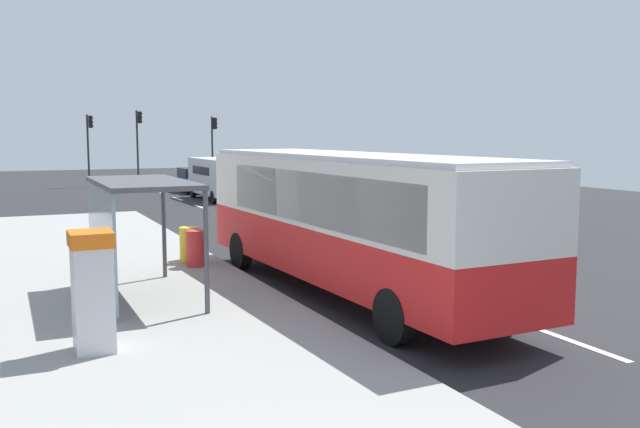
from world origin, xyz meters
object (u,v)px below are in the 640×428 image
(sedan_near, at_px, (194,179))
(traffic_light_far_side, at_px, (89,139))
(bus_shelter, at_px, (127,209))
(bus, at_px, (347,214))
(recycling_bin_yellow, at_px, (189,244))
(traffic_light_near_side, at_px, (213,139))
(ticket_machine, at_px, (93,290))
(recycling_bin_red, at_px, (196,248))
(traffic_light_median, at_px, (139,136))
(white_van, at_px, (218,176))

(sedan_near, height_order, traffic_light_far_side, traffic_light_far_side)
(bus_shelter, bearing_deg, bus, -10.72)
(recycling_bin_yellow, distance_m, traffic_light_near_side, 32.74)
(ticket_machine, xyz_separation_m, recycling_bin_red, (3.33, 6.37, -0.52))
(recycling_bin_red, xyz_separation_m, traffic_light_far_side, (1.10, 32.66, 2.66))
(sedan_near, relative_size, traffic_light_near_side, 0.90)
(ticket_machine, bearing_deg, traffic_light_far_side, 83.52)
(traffic_light_far_side, bearing_deg, recycling_bin_yellow, -91.97)
(recycling_bin_red, distance_m, recycling_bin_yellow, 0.70)
(recycling_bin_yellow, relative_size, traffic_light_far_side, 0.19)
(bus, bearing_deg, sedan_near, 82.15)
(sedan_near, bearing_deg, bus_shelter, -107.17)
(traffic_light_near_side, height_order, traffic_light_median, traffic_light_median)
(white_van, bearing_deg, sedan_near, 88.99)
(sedan_near, relative_size, bus_shelter, 1.10)
(bus, xyz_separation_m, ticket_machine, (-5.82, -2.52, -0.67))
(traffic_light_far_side, xyz_separation_m, bus_shelter, (-3.31, -35.62, -1.22))
(white_van, height_order, recycling_bin_red, white_van)
(bus, height_order, traffic_light_near_side, traffic_light_near_side)
(bus, relative_size, recycling_bin_yellow, 11.68)
(traffic_light_median, bearing_deg, recycling_bin_yellow, -97.99)
(bus, relative_size, recycling_bin_red, 11.68)
(ticket_machine, distance_m, recycling_bin_red, 7.21)
(white_van, bearing_deg, ticket_machine, -110.58)
(traffic_light_near_side, relative_size, bus_shelter, 1.23)
(white_van, distance_m, traffic_light_far_side, 14.27)
(traffic_light_near_side, relative_size, traffic_light_median, 0.92)
(ticket_machine, height_order, traffic_light_far_side, traffic_light_far_side)
(recycling_bin_yellow, bearing_deg, white_van, 71.25)
(bus, distance_m, ticket_machine, 6.38)
(recycling_bin_yellow, height_order, traffic_light_near_side, traffic_light_near_side)
(bus, xyz_separation_m, recycling_bin_yellow, (-2.49, 4.55, -1.19))
(recycling_bin_yellow, bearing_deg, bus, -61.32)
(recycling_bin_red, distance_m, traffic_light_median, 33.90)
(sedan_near, xyz_separation_m, recycling_bin_yellow, (-6.50, -24.55, -0.14))
(ticket_machine, distance_m, recycling_bin_yellow, 7.83)
(white_van, relative_size, traffic_light_median, 0.98)
(white_van, height_order, traffic_light_far_side, traffic_light_far_side)
(bus_shelter, bearing_deg, traffic_light_far_side, 84.69)
(ticket_machine, bearing_deg, white_van, 69.42)
(white_van, xyz_separation_m, recycling_bin_yellow, (-6.40, -18.86, -0.69))
(white_van, height_order, bus_shelter, bus_shelter)
(recycling_bin_red, bearing_deg, sedan_near, 75.56)
(sedan_near, height_order, traffic_light_near_side, traffic_light_near_side)
(white_van, bearing_deg, recycling_bin_yellow, -108.75)
(white_van, relative_size, bus_shelter, 1.31)
(ticket_machine, relative_size, recycling_bin_yellow, 2.04)
(recycling_bin_red, height_order, bus_shelter, bus_shelter)
(bus, height_order, recycling_bin_yellow, bus)
(recycling_bin_yellow, xyz_separation_m, bus_shelter, (-2.21, -3.66, 1.44))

